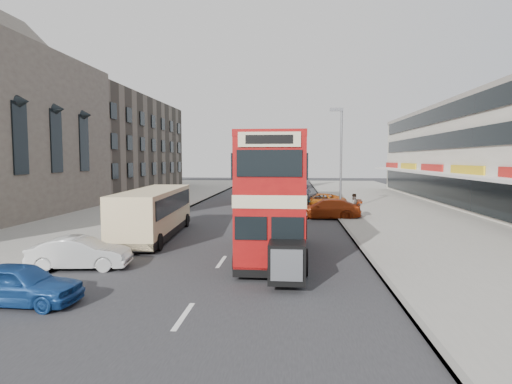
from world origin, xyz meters
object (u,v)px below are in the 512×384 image
at_px(bus_second, 289,174).
at_px(cyclist, 307,201).
at_px(street_lamp, 340,152).
at_px(car_left_front, 80,253).
at_px(pedestrian_near, 353,205).
at_px(car_right_a, 326,209).
at_px(car_right_b, 318,201).
at_px(coach, 154,211).
at_px(bus_main, 275,196).
at_px(car_left_near, 19,284).

height_order(bus_second, cyclist, bus_second).
bearing_deg(bus_second, street_lamp, 128.03).
relative_size(car_left_front, cyclist, 1.75).
bearing_deg(bus_second, pedestrian_near, 121.94).
distance_m(car_left_front, car_right_a, 17.98).
bearing_deg(street_lamp, car_right_b, 114.20).
bearing_deg(street_lamp, bus_second, 124.88).
bearing_deg(car_right_b, car_right_a, 2.29).
xyz_separation_m(car_right_a, car_right_b, (-0.20, 6.14, -0.06)).
distance_m(bus_second, pedestrian_near, 9.87).
bearing_deg(coach, car_right_b, 51.53).
relative_size(bus_main, coach, 1.00).
bearing_deg(bus_second, bus_main, 92.05).
bearing_deg(car_left_front, pedestrian_near, -47.22).
bearing_deg(car_left_near, cyclist, -18.84).
bearing_deg(coach, bus_main, -35.03).
bearing_deg(cyclist, coach, -122.20).
distance_m(car_left_near, pedestrian_near, 22.35).
xyz_separation_m(bus_main, cyclist, (1.93, 16.77, -1.89)).
height_order(street_lamp, pedestrian_near, street_lamp).
bearing_deg(cyclist, street_lamp, -35.65).
bearing_deg(car_right_b, coach, -34.06).
xyz_separation_m(street_lamp, bus_second, (-3.98, 5.71, -1.93)).
xyz_separation_m(car_right_a, cyclist, (-1.22, 4.85, 0.06)).
distance_m(car_left_front, car_right_b, 23.15).
xyz_separation_m(car_left_front, car_right_b, (10.32, 20.72, 0.03)).
xyz_separation_m(coach, cyclist, (8.62, 12.74, -0.65)).
height_order(street_lamp, car_left_front, street_lamp).
height_order(bus_main, bus_second, bus_second).
relative_size(coach, car_left_front, 2.46).
distance_m(bus_second, coach, 18.08).
bearing_deg(car_right_a, car_left_front, -31.28).
relative_size(street_lamp, bus_second, 0.81).
height_order(pedestrian_near, cyclist, cyclist).
bearing_deg(car_left_near, pedestrian_near, -30.73).
bearing_deg(pedestrian_near, bus_second, -81.35).
xyz_separation_m(coach, car_right_a, (9.84, 7.89, -0.71)).
relative_size(car_right_a, car_right_b, 1.04).
distance_m(bus_main, cyclist, 16.98).
xyz_separation_m(street_lamp, coach, (-11.07, -10.85, -3.37)).
xyz_separation_m(car_left_near, cyclist, (9.05, 23.39, 0.16)).
bearing_deg(car_right_b, street_lamp, 24.64).
distance_m(street_lamp, pedestrian_near, 4.76).
relative_size(bus_second, car_left_front, 2.67).
bearing_deg(coach, street_lamp, 40.46).
bearing_deg(bus_main, pedestrian_near, -112.39).
bearing_deg(bus_second, car_right_a, 110.75).
distance_m(car_left_near, cyclist, 25.08).
bearing_deg(car_right_b, bus_second, -134.35).
bearing_deg(car_left_front, street_lamp, -40.94).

